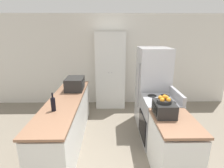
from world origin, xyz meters
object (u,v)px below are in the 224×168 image
object	(u,v)px
stove	(159,121)
wine_bottle	(53,104)
refrigerator	(152,87)
microwave	(75,84)
toaster_oven	(164,109)
pantry_cabinet	(110,71)
fruit_bowl	(164,100)

from	to	relation	value
stove	wine_bottle	bearing A→B (deg)	-166.12
refrigerator	wine_bottle	bearing A→B (deg)	-146.91
microwave	toaster_oven	world-z (taller)	microwave
stove	toaster_oven	distance (m)	0.85
stove	refrigerator	size ratio (longest dim) A/B	0.59
microwave	toaster_oven	size ratio (longest dim) A/B	1.31
microwave	stove	bearing A→B (deg)	-19.49
refrigerator	toaster_oven	bearing A→B (deg)	-96.45
stove	refrigerator	bearing A→B (deg)	89.21
refrigerator	microwave	bearing A→B (deg)	-174.97
pantry_cabinet	fruit_bowl	world-z (taller)	pantry_cabinet
microwave	fruit_bowl	world-z (taller)	fruit_bowl
stove	microwave	world-z (taller)	microwave
refrigerator	toaster_oven	distance (m)	1.41
toaster_oven	microwave	bearing A→B (deg)	141.51
pantry_cabinet	microwave	xyz separation A→B (m)	(-0.78, -1.18, -0.03)
pantry_cabinet	toaster_oven	bearing A→B (deg)	-71.91
stove	fruit_bowl	size ratio (longest dim) A/B	4.94
pantry_cabinet	toaster_oven	world-z (taller)	pantry_cabinet
stove	refrigerator	distance (m)	0.88
wine_bottle	fruit_bowl	distance (m)	1.71
refrigerator	fruit_bowl	size ratio (longest dim) A/B	8.33
refrigerator	stove	bearing A→B (deg)	-90.79
microwave	wine_bottle	xyz separation A→B (m)	(-0.15, -1.07, -0.02)
wine_bottle	fruit_bowl	size ratio (longest dim) A/B	1.41
pantry_cabinet	microwave	distance (m)	1.41
stove	pantry_cabinet	bearing A→B (deg)	117.75
stove	refrigerator	xyz separation A→B (m)	(0.01, 0.76, 0.44)
stove	microwave	bearing A→B (deg)	160.51
refrigerator	fruit_bowl	world-z (taller)	refrigerator
pantry_cabinet	stove	xyz separation A→B (m)	(0.94, -1.79, -0.60)
toaster_oven	fruit_bowl	xyz separation A→B (m)	(-0.02, -0.02, 0.15)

